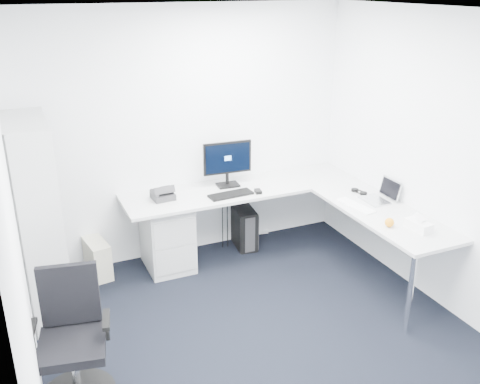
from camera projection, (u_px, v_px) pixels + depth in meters
name	position (u px, v px, depth m)	size (l,w,h in m)	color
ground	(274.00, 354.00, 4.44)	(4.20, 4.20, 0.00)	black
ceiling	(284.00, 13.00, 3.45)	(4.20, 4.20, 0.00)	white
wall_back	(188.00, 135.00, 5.73)	(3.60, 0.02, 2.70)	white
wall_left	(18.00, 251.00, 3.27)	(0.02, 4.20, 2.70)	white
wall_right	(463.00, 172.00, 4.62)	(0.02, 4.20, 2.70)	white
l_desk	(261.00, 232.00, 5.69)	(2.74, 1.53, 0.80)	#B7B9B9
drawer_pedestal	(167.00, 236.00, 5.69)	(0.47, 0.58, 0.72)	#B7B9B9
bookshelf	(39.00, 221.00, 4.73)	(0.36, 0.92, 1.83)	#AEB1B0
task_chair	(72.00, 343.00, 3.79)	(0.57, 0.57, 1.01)	black
black_pc_tower	(243.00, 226.00, 6.21)	(0.21, 0.48, 0.47)	black
beige_pc_tower	(98.00, 258.00, 5.58)	(0.19, 0.41, 0.39)	#BCBAA0
power_strip	(254.00, 232.00, 6.55)	(0.35, 0.06, 0.04)	white
monitor	(228.00, 164.00, 5.76)	(0.54, 0.17, 0.51)	black
black_keyboard	(231.00, 195.00, 5.59)	(0.47, 0.17, 0.02)	black
mouse	(258.00, 191.00, 5.66)	(0.06, 0.10, 0.03)	black
desk_phone	(163.00, 192.00, 5.48)	(0.21, 0.21, 0.15)	#2D2C2F
laptop	(375.00, 191.00, 5.41)	(0.31, 0.30, 0.22)	silver
white_keyboard	(355.00, 206.00, 5.32)	(0.13, 0.45, 0.02)	white
headphones	(359.00, 191.00, 5.66)	(0.11, 0.18, 0.05)	black
orange_fruit	(389.00, 222.00, 4.87)	(0.09, 0.09, 0.09)	orange
tissue_box	(418.00, 225.00, 4.81)	(0.13, 0.24, 0.08)	white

